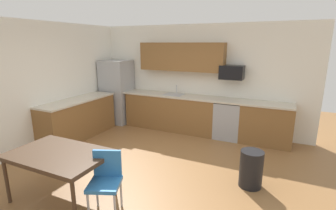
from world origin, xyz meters
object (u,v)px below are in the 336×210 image
at_px(refrigerator, 117,92).
at_px(dining_table, 59,157).
at_px(microwave, 232,72).
at_px(oven_range, 228,119).
at_px(chair_near_table, 106,178).
at_px(trash_bin, 251,169).

relative_size(refrigerator, dining_table, 1.26).
height_order(microwave, dining_table, microwave).
height_order(refrigerator, oven_range, refrigerator).
bearing_deg(chair_near_table, dining_table, -175.59).
distance_m(oven_range, microwave, 1.12).
relative_size(microwave, trash_bin, 0.90).
distance_m(refrigerator, oven_range, 3.20).
bearing_deg(microwave, chair_near_table, -103.88).
bearing_deg(trash_bin, oven_range, 111.82).
xyz_separation_m(refrigerator, dining_table, (1.52, -3.44, -0.21)).
bearing_deg(microwave, oven_range, -90.00).
height_order(refrigerator, dining_table, refrigerator).
bearing_deg(oven_range, chair_near_table, -104.27).
relative_size(dining_table, chair_near_table, 1.65).
xyz_separation_m(oven_range, chair_near_table, (-0.88, -3.47, 0.05)).
xyz_separation_m(oven_range, trash_bin, (0.80, -1.99, -0.16)).
height_order(refrigerator, microwave, refrigerator).
distance_m(microwave, chair_near_table, 3.83).
bearing_deg(microwave, trash_bin, -69.13).
xyz_separation_m(microwave, dining_table, (-1.65, -3.62, -0.90)).
height_order(oven_range, microwave, microwave).
distance_m(oven_range, chair_near_table, 3.58).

